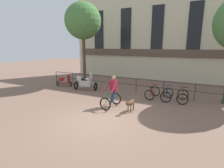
% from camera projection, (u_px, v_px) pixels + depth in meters
% --- Properties ---
extents(ground_plane, '(60.00, 60.00, 0.00)m').
position_uv_depth(ground_plane, '(97.00, 121.00, 7.86)').
color(ground_plane, '#7A5B4C').
extents(canal_railing, '(15.05, 0.05, 1.05)m').
position_uv_depth(canal_railing, '(136.00, 83.00, 12.23)').
color(canal_railing, '#2D2B28').
rests_on(canal_railing, ground_plane).
extents(building_facade, '(18.00, 0.72, 8.28)m').
position_uv_depth(building_facade, '(158.00, 37.00, 16.52)').
color(building_facade, beige).
rests_on(building_facade, ground_plane).
extents(cyclist_with_bike, '(0.77, 1.22, 1.70)m').
position_uv_depth(cyclist_with_bike, '(112.00, 93.00, 9.53)').
color(cyclist_with_bike, black).
rests_on(cyclist_with_bike, ground_plane).
extents(dog, '(0.26, 1.00, 0.63)m').
position_uv_depth(dog, '(130.00, 103.00, 8.84)').
color(dog, brown).
rests_on(dog, ground_plane).
extents(parked_motorcycle, '(1.79, 1.00, 1.35)m').
position_uv_depth(parked_motorcycle, '(85.00, 83.00, 13.13)').
color(parked_motorcycle, black).
rests_on(parked_motorcycle, ground_plane).
extents(parked_bicycle_near_lamp, '(0.77, 1.17, 0.86)m').
position_uv_depth(parked_bicycle_near_lamp, '(152.00, 93.00, 11.14)').
color(parked_bicycle_near_lamp, black).
rests_on(parked_bicycle_near_lamp, ground_plane).
extents(parked_bicycle_mid_left, '(0.70, 1.13, 0.86)m').
position_uv_depth(parked_bicycle_mid_left, '(167.00, 94.00, 10.74)').
color(parked_bicycle_mid_left, black).
rests_on(parked_bicycle_mid_left, ground_plane).
extents(parked_bicycle_mid_right, '(0.73, 1.15, 0.86)m').
position_uv_depth(parked_bicycle_mid_right, '(183.00, 96.00, 10.34)').
color(parked_bicycle_mid_right, black).
rests_on(parked_bicycle_mid_right, ground_plane).
extents(parked_scooter, '(1.34, 0.68, 0.96)m').
position_uv_depth(parked_scooter, '(64.00, 81.00, 14.44)').
color(parked_scooter, black).
rests_on(parked_scooter, ground_plane).
extents(tree_canalside_left, '(3.07, 3.07, 6.86)m').
position_uv_depth(tree_canalside_left, '(83.00, 21.00, 14.69)').
color(tree_canalside_left, brown).
rests_on(tree_canalside_left, ground_plane).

